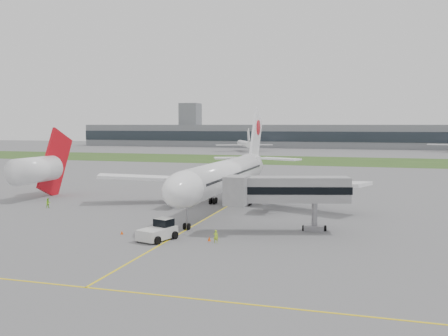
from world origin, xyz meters
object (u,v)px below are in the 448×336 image
(airliner, at_px, (227,174))
(neighbor_aircraft, at_px, (38,169))
(pushback_tug, at_px, (159,230))
(jet_bridge, at_px, (283,190))
(ground_crew_near, at_px, (216,236))

(airliner, relative_size, neighbor_aircraft, 3.08)
(pushback_tug, relative_size, jet_bridge, 0.35)
(jet_bridge, relative_size, neighbor_aircraft, 0.90)
(airliner, height_order, neighbor_aircraft, airliner)
(airliner, height_order, jet_bridge, airliner)
(jet_bridge, height_order, ground_crew_near, jet_bridge)
(ground_crew_near, xyz_separation_m, neighbor_aircraft, (-43.32, 24.86, 4.90))
(neighbor_aircraft, bearing_deg, pushback_tug, -33.36)
(jet_bridge, bearing_deg, ground_crew_near, -144.54)
(ground_crew_near, bearing_deg, jet_bridge, -140.72)
(airliner, relative_size, jet_bridge, 3.40)
(airliner, distance_m, ground_crew_near, 27.08)
(pushback_tug, distance_m, ground_crew_near, 7.24)
(airliner, distance_m, neighbor_aircraft, 37.34)
(pushback_tug, bearing_deg, neighbor_aircraft, 161.67)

